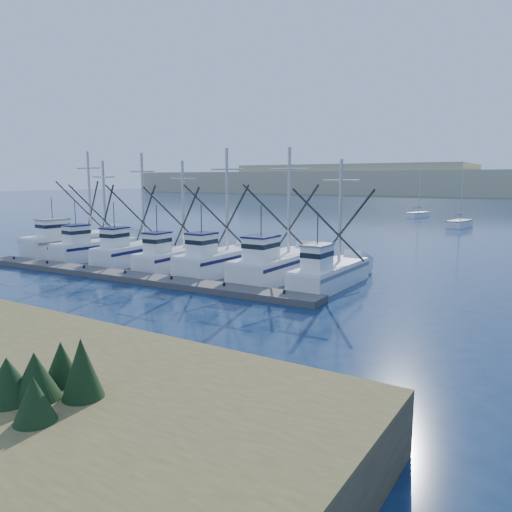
# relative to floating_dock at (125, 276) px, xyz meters

# --- Properties ---
(ground) EXTENTS (500.00, 500.00, 0.00)m
(ground) POSITION_rel_floating_dock_xyz_m (10.25, -6.70, -0.19)
(ground) COLOR #0D223D
(ground) RESTS_ON ground
(floating_dock) EXTENTS (28.55, 2.93, 0.38)m
(floating_dock) POSITION_rel_floating_dock_xyz_m (0.00, 0.00, 0.00)
(floating_dock) COLOR #59544F
(floating_dock) RESTS_ON ground
(trawler_fleet) EXTENTS (28.00, 9.67, 9.14)m
(trawler_fleet) POSITION_rel_floating_dock_xyz_m (-0.73, 4.99, 0.78)
(trawler_fleet) COLOR white
(trawler_fleet) RESTS_ON ground
(sailboat_near) EXTENTS (2.77, 5.43, 8.10)m
(sailboat_near) POSITION_rel_floating_dock_xyz_m (12.18, 50.45, 0.31)
(sailboat_near) COLOR white
(sailboat_near) RESTS_ON ground
(sailboat_far) EXTENTS (2.96, 5.24, 8.10)m
(sailboat_far) POSITION_rel_floating_dock_xyz_m (2.88, 64.70, 0.32)
(sailboat_far) COLOR white
(sailboat_far) RESTS_ON ground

